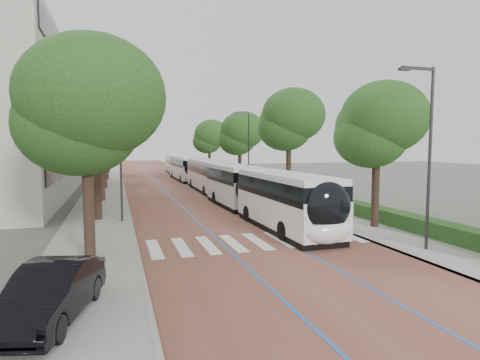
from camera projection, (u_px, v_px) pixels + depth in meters
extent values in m
plane|color=#51544C|center=(260.00, 247.00, 18.80)|extent=(160.00, 160.00, 0.00)
cube|color=brown|center=(163.00, 179.00, 56.84)|extent=(11.00, 140.00, 0.02)
cube|color=gray|center=(107.00, 180.00, 54.61)|extent=(4.00, 140.00, 0.12)
cube|color=gray|center=(214.00, 177.00, 59.06)|extent=(4.00, 140.00, 0.12)
cube|color=gray|center=(122.00, 179.00, 55.18)|extent=(0.20, 140.00, 0.14)
cube|color=gray|center=(202.00, 177.00, 58.50)|extent=(0.20, 140.00, 0.14)
cube|color=silver|center=(154.00, 249.00, 18.33)|extent=(0.55, 3.60, 0.01)
cube|color=silver|center=(182.00, 247.00, 18.70)|extent=(0.55, 3.60, 0.01)
cube|color=silver|center=(208.00, 245.00, 19.07)|extent=(0.55, 3.60, 0.01)
cube|color=silver|center=(233.00, 243.00, 19.44)|extent=(0.55, 3.60, 0.01)
cube|color=silver|center=(257.00, 241.00, 19.81)|extent=(0.55, 3.60, 0.01)
cube|color=silver|center=(281.00, 239.00, 20.18)|extent=(0.55, 3.60, 0.01)
cube|color=silver|center=(303.00, 238.00, 20.55)|extent=(0.55, 3.60, 0.01)
cube|color=silver|center=(325.00, 236.00, 20.92)|extent=(0.55, 3.60, 0.01)
cube|color=silver|center=(346.00, 234.00, 21.29)|extent=(0.55, 3.60, 0.01)
cube|color=blue|center=(151.00, 179.00, 56.37)|extent=(0.12, 126.00, 0.01)
cube|color=blue|center=(174.00, 178.00, 57.32)|extent=(0.12, 126.00, 0.01)
cube|color=black|center=(75.00, 162.00, 42.07)|extent=(0.12, 38.00, 1.60)
cube|color=black|center=(74.00, 131.00, 41.79)|extent=(0.12, 38.00, 1.60)
cube|color=black|center=(73.00, 100.00, 41.51)|extent=(0.12, 38.00, 1.60)
cube|color=black|center=(72.00, 71.00, 41.25)|extent=(0.12, 38.00, 1.60)
cube|color=#184016|center=(420.00, 224.00, 21.46)|extent=(1.20, 14.00, 0.80)
cylinder|color=#2E2E31|center=(430.00, 160.00, 17.61)|extent=(0.14, 0.14, 8.00)
cube|color=#2E2E31|center=(418.00, 68.00, 17.03)|extent=(1.70, 0.12, 0.12)
cube|color=#2E2E31|center=(404.00, 69.00, 16.83)|extent=(0.50, 0.20, 0.10)
cylinder|color=#2E2E31|center=(249.00, 151.00, 41.38)|extent=(0.14, 0.14, 8.00)
cube|color=#2E2E31|center=(241.00, 113.00, 40.81)|extent=(1.70, 0.12, 0.12)
cube|color=#2E2E31|center=(235.00, 114.00, 40.61)|extent=(0.50, 0.20, 0.10)
cylinder|color=#2E2E31|center=(120.00, 156.00, 24.24)|extent=(0.14, 0.14, 8.00)
cylinder|color=black|center=(89.00, 209.00, 16.39)|extent=(0.44, 0.44, 4.32)
ellipsoid|color=#1A4817|center=(86.00, 112.00, 16.05)|extent=(5.80, 5.80, 4.93)
cylinder|color=black|center=(97.00, 179.00, 24.91)|extent=(0.44, 0.44, 5.26)
ellipsoid|color=#1A4817|center=(95.00, 102.00, 24.49)|extent=(5.82, 5.82, 4.95)
cylinder|color=black|center=(102.00, 170.00, 33.46)|extent=(0.44, 0.44, 5.32)
ellipsoid|color=#1A4817|center=(100.00, 112.00, 33.04)|extent=(6.27, 6.27, 5.33)
cylinder|color=black|center=(105.00, 164.00, 42.97)|extent=(0.44, 0.44, 5.36)
ellipsoid|color=#1A4817|center=(103.00, 119.00, 42.55)|extent=(6.43, 6.43, 5.47)
cylinder|color=black|center=(107.00, 164.00, 54.42)|extent=(0.44, 0.44, 4.52)
ellipsoid|color=#1A4817|center=(106.00, 133.00, 54.06)|extent=(6.10, 6.10, 5.18)
cylinder|color=black|center=(108.00, 157.00, 68.65)|extent=(0.44, 0.44, 5.29)
ellipsoid|color=#1A4817|center=(108.00, 129.00, 68.23)|extent=(6.41, 6.41, 5.45)
cylinder|color=black|center=(375.00, 193.00, 22.81)|extent=(0.44, 0.44, 4.05)
ellipsoid|color=#1A4817|center=(377.00, 128.00, 22.49)|extent=(4.83, 4.83, 4.10)
cylinder|color=black|center=(288.00, 173.00, 34.19)|extent=(0.44, 0.44, 4.74)
ellipsoid|color=#1A4817|center=(289.00, 122.00, 33.82)|extent=(5.35, 5.35, 4.55)
cylinder|color=black|center=(240.00, 168.00, 47.53)|extent=(0.44, 0.44, 4.20)
ellipsoid|color=#1A4817|center=(240.00, 135.00, 47.20)|extent=(5.20, 5.20, 4.42)
cylinder|color=black|center=(209.00, 162.00, 62.75)|extent=(0.44, 0.44, 4.16)
ellipsoid|color=#1A4817|center=(209.00, 138.00, 62.42)|extent=(5.33, 5.33, 4.53)
cylinder|color=black|center=(254.00, 189.00, 27.19)|extent=(2.31, 0.94, 2.30)
cube|color=white|center=(285.00, 208.00, 22.38)|extent=(2.66, 9.40, 1.82)
cube|color=black|center=(285.00, 188.00, 22.28)|extent=(2.69, 9.21, 0.97)
cube|color=white|center=(286.00, 176.00, 22.23)|extent=(2.60, 9.21, 0.31)
cube|color=black|center=(285.00, 227.00, 22.48)|extent=(2.60, 9.03, 0.35)
cube|color=white|center=(234.00, 190.00, 31.32)|extent=(2.63, 7.78, 1.82)
cube|color=black|center=(234.00, 175.00, 31.22)|extent=(2.67, 7.63, 0.97)
cube|color=white|center=(234.00, 167.00, 31.17)|extent=(2.58, 7.63, 0.31)
cube|color=black|center=(234.00, 204.00, 31.42)|extent=(2.57, 7.47, 0.35)
ellipsoid|color=black|center=(328.00, 207.00, 18.03)|extent=(2.37, 1.14, 2.28)
ellipsoid|color=white|center=(328.00, 232.00, 18.08)|extent=(2.37, 1.04, 1.14)
cylinder|color=black|center=(284.00, 231.00, 19.94)|extent=(0.32, 1.00, 1.00)
cylinder|color=black|center=(324.00, 228.00, 20.64)|extent=(0.32, 1.00, 1.00)
cylinder|color=black|center=(215.00, 198.00, 32.61)|extent=(0.32, 1.00, 1.00)
cylinder|color=black|center=(241.00, 196.00, 33.32)|extent=(0.32, 1.00, 1.00)
cylinder|color=black|center=(248.00, 214.00, 25.01)|extent=(0.32, 1.00, 1.00)
cylinder|color=black|center=(281.00, 212.00, 25.71)|extent=(0.32, 1.00, 1.00)
cube|color=white|center=(209.00, 179.00, 41.42)|extent=(2.68, 12.04, 1.82)
cube|color=black|center=(209.00, 168.00, 41.32)|extent=(2.71, 11.80, 0.97)
cube|color=white|center=(209.00, 162.00, 41.26)|extent=(2.62, 11.80, 0.31)
cube|color=black|center=(209.00, 189.00, 41.51)|extent=(2.62, 11.56, 0.35)
ellipsoid|color=black|center=(222.00, 176.00, 35.77)|extent=(2.37, 1.13, 2.28)
ellipsoid|color=white|center=(223.00, 189.00, 35.82)|extent=(2.36, 1.03, 1.14)
cylinder|color=black|center=(205.00, 190.00, 37.73)|extent=(0.31, 1.00, 1.00)
cylinder|color=black|center=(228.00, 190.00, 38.36)|extent=(0.31, 1.00, 1.00)
cylinder|color=black|center=(192.00, 183.00, 44.80)|extent=(0.31, 1.00, 1.00)
cylinder|color=black|center=(212.00, 183.00, 45.43)|extent=(0.31, 1.00, 1.00)
cube|color=white|center=(185.00, 171.00, 54.41)|extent=(2.59, 12.02, 1.82)
cube|color=black|center=(185.00, 162.00, 54.31)|extent=(2.63, 11.78, 0.97)
cube|color=white|center=(185.00, 158.00, 54.25)|extent=(2.54, 11.78, 0.31)
cube|color=black|center=(185.00, 179.00, 54.50)|extent=(2.54, 11.54, 0.35)
ellipsoid|color=black|center=(193.00, 168.00, 48.79)|extent=(2.36, 1.12, 2.28)
ellipsoid|color=white|center=(194.00, 177.00, 48.84)|extent=(2.36, 1.02, 1.14)
cylinder|color=black|center=(181.00, 179.00, 50.71)|extent=(0.31, 1.00, 1.00)
cylinder|color=black|center=(199.00, 178.00, 51.40)|extent=(0.31, 1.00, 1.00)
cylinder|color=black|center=(173.00, 175.00, 57.73)|extent=(0.31, 1.00, 1.00)
cylinder|color=black|center=(188.00, 174.00, 58.42)|extent=(0.31, 1.00, 1.00)
cube|color=white|center=(175.00, 166.00, 67.29)|extent=(3.30, 12.14, 1.82)
cube|color=black|center=(175.00, 159.00, 67.19)|extent=(3.33, 11.90, 0.97)
cube|color=white|center=(175.00, 155.00, 67.14)|extent=(3.24, 11.90, 0.31)
cube|color=black|center=(176.00, 172.00, 67.39)|extent=(3.22, 11.66, 0.35)
ellipsoid|color=black|center=(178.00, 163.00, 61.56)|extent=(2.42, 1.26, 2.28)
ellipsoid|color=white|center=(178.00, 170.00, 61.61)|extent=(2.41, 1.16, 1.14)
cylinder|color=black|center=(170.00, 172.00, 63.61)|extent=(0.37, 1.02, 1.00)
cylinder|color=black|center=(184.00, 172.00, 64.13)|extent=(0.37, 1.02, 1.00)
cylinder|color=black|center=(167.00, 169.00, 70.78)|extent=(0.37, 1.02, 1.00)
cylinder|color=black|center=(180.00, 169.00, 71.30)|extent=(0.37, 1.02, 1.00)
imported|color=black|center=(51.00, 293.00, 10.60)|extent=(2.69, 4.82, 1.51)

